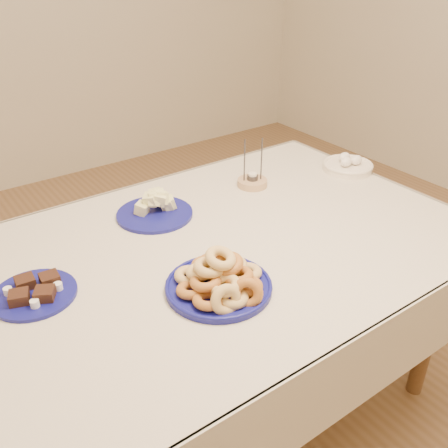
{
  "coord_description": "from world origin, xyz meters",
  "views": [
    {
      "loc": [
        -0.76,
        -1.1,
        1.6
      ],
      "look_at": [
        0.0,
        -0.05,
        0.85
      ],
      "focal_mm": 40.0,
      "sensor_mm": 36.0,
      "label": 1
    }
  ],
  "objects_px": {
    "dining_table": "(215,272)",
    "melon_plate": "(156,208)",
    "brownie_plate": "(34,292)",
    "egg_bowl": "(348,165)",
    "donut_platter": "(220,281)",
    "candle_holder": "(252,182)"
  },
  "relations": [
    {
      "from": "melon_plate",
      "to": "egg_bowl",
      "type": "xyz_separation_m",
      "value": [
        0.84,
        -0.13,
        -0.01
      ]
    },
    {
      "from": "donut_platter",
      "to": "candle_holder",
      "type": "relative_size",
      "value": 1.9
    },
    {
      "from": "candle_holder",
      "to": "brownie_plate",
      "type": "bearing_deg",
      "value": -167.77
    },
    {
      "from": "dining_table",
      "to": "melon_plate",
      "type": "distance_m",
      "value": 0.32
    },
    {
      "from": "melon_plate",
      "to": "brownie_plate",
      "type": "relative_size",
      "value": 1.09
    },
    {
      "from": "donut_platter",
      "to": "brownie_plate",
      "type": "relative_size",
      "value": 1.34
    },
    {
      "from": "dining_table",
      "to": "candle_holder",
      "type": "height_order",
      "value": "candle_holder"
    },
    {
      "from": "donut_platter",
      "to": "egg_bowl",
      "type": "bearing_deg",
      "value": 21.48
    },
    {
      "from": "brownie_plate",
      "to": "dining_table",
      "type": "bearing_deg",
      "value": -7.65
    },
    {
      "from": "donut_platter",
      "to": "egg_bowl",
      "type": "height_order",
      "value": "donut_platter"
    },
    {
      "from": "brownie_plate",
      "to": "egg_bowl",
      "type": "xyz_separation_m",
      "value": [
        1.34,
        0.08,
        0.01
      ]
    },
    {
      "from": "melon_plate",
      "to": "dining_table",
      "type": "bearing_deg",
      "value": -79.83
    },
    {
      "from": "melon_plate",
      "to": "candle_holder",
      "type": "height_order",
      "value": "candle_holder"
    },
    {
      "from": "candle_holder",
      "to": "egg_bowl",
      "type": "relative_size",
      "value": 0.93
    },
    {
      "from": "brownie_plate",
      "to": "egg_bowl",
      "type": "height_order",
      "value": "egg_bowl"
    },
    {
      "from": "dining_table",
      "to": "melon_plate",
      "type": "xyz_separation_m",
      "value": [
        -0.05,
        0.29,
        0.13
      ]
    },
    {
      "from": "brownie_plate",
      "to": "candle_holder",
      "type": "height_order",
      "value": "candle_holder"
    },
    {
      "from": "dining_table",
      "to": "melon_plate",
      "type": "bearing_deg",
      "value": 100.17
    },
    {
      "from": "dining_table",
      "to": "donut_platter",
      "type": "relative_size",
      "value": 4.61
    },
    {
      "from": "brownie_plate",
      "to": "melon_plate",
      "type": "bearing_deg",
      "value": 23.17
    },
    {
      "from": "melon_plate",
      "to": "candle_holder",
      "type": "relative_size",
      "value": 1.55
    },
    {
      "from": "dining_table",
      "to": "melon_plate",
      "type": "height_order",
      "value": "melon_plate"
    }
  ]
}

